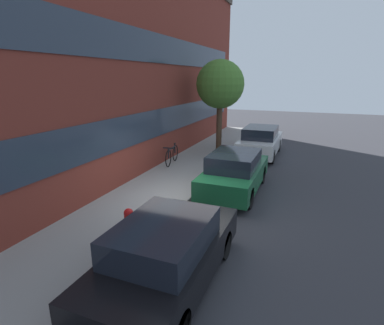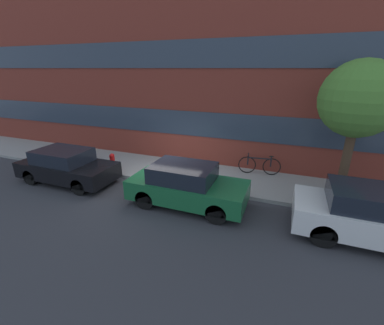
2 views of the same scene
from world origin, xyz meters
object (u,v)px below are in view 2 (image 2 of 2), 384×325
object	(u,v)px
fire_hydrant	(113,161)
street_tree	(359,100)
bicycle	(259,165)
parked_car_black	(67,166)
parked_car_green	(186,186)
parked_car_white	(376,216)

from	to	relation	value
fire_hydrant	street_tree	distance (m)	9.21
bicycle	street_tree	world-z (taller)	street_tree
parked_car_black	parked_car_green	distance (m)	5.07
parked_car_green	street_tree	xyz separation A→B (m)	(4.69, 1.96, 2.69)
parked_car_white	bicycle	size ratio (longest dim) A/B	2.37
fire_hydrant	street_tree	size ratio (longest dim) A/B	0.16
bicycle	fire_hydrant	bearing A→B (deg)	8.43
parked_car_black	fire_hydrant	xyz separation A→B (m)	(1.02, 1.48, -0.17)
parked_car_green	bicycle	distance (m)	3.74
street_tree	bicycle	bearing A→B (deg)	155.71
fire_hydrant	bicycle	world-z (taller)	bicycle
parked_car_black	parked_car_white	size ratio (longest dim) A/B	0.96
bicycle	street_tree	size ratio (longest dim) A/B	0.38
parked_car_green	fire_hydrant	distance (m)	4.31
parked_car_green	parked_car_white	world-z (taller)	parked_car_white
parked_car_black	parked_car_white	world-z (taller)	parked_car_white
street_tree	parked_car_black	bearing A→B (deg)	-168.63
parked_car_green	street_tree	world-z (taller)	street_tree
fire_hydrant	parked_car_green	bearing A→B (deg)	-20.08
parked_car_black	street_tree	xyz separation A→B (m)	(9.75, 1.96, 2.72)
parked_car_black	parked_car_green	bearing A→B (deg)	0.00
parked_car_green	bicycle	size ratio (longest dim) A/B	2.25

